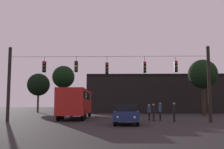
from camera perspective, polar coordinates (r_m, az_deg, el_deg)
name	(u,v)px	position (r m, az deg, el deg)	size (l,w,h in m)	color
ground_plane	(111,117)	(32.35, -0.18, -8.99)	(168.00, 168.00, 0.00)	black
overhead_signal_span	(109,78)	(23.07, -0.75, -0.77)	(17.55, 0.44, 6.50)	black
city_bus	(76,101)	(29.12, -7.58, -5.58)	(2.89, 11.08, 3.00)	#B21E19
car_near_right	(126,114)	(20.59, 3.09, -8.37)	(1.98, 4.40, 1.52)	navy
pedestrian_crossing_left	(174,111)	(24.07, 13.08, -7.54)	(0.25, 0.37, 1.68)	black
pedestrian_crossing_center	(160,110)	(25.82, 10.20, -7.52)	(0.26, 0.38, 1.66)	black
pedestrian_crossing_right	(149,111)	(25.48, 7.91, -7.80)	(0.24, 0.36, 1.51)	black
pedestrian_near_bus	(154,111)	(24.64, 8.84, -7.75)	(0.31, 0.40, 1.57)	black
corner_building	(155,95)	(49.96, 9.24, -4.27)	(23.92, 12.91, 6.37)	black
tree_left_silhouette	(203,74)	(37.28, 18.77, 0.01)	(3.83, 3.83, 7.37)	#2D2116
tree_behind_building	(38,85)	(49.53, -15.37, -2.10)	(3.99, 3.99, 6.93)	#2D2116
tree_right_far	(63,77)	(53.46, -10.30, -0.55)	(4.37, 4.37, 8.97)	black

